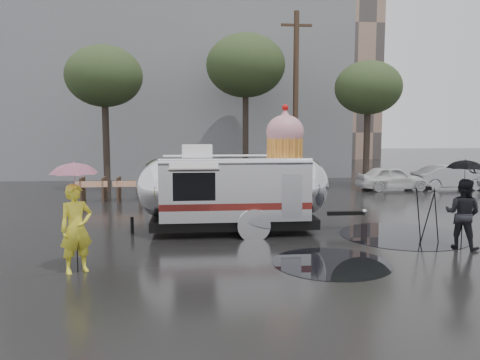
{
  "coord_description": "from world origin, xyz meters",
  "views": [
    {
      "loc": [
        -2.89,
        -10.13,
        3.03
      ],
      "look_at": [
        -1.49,
        3.5,
        1.53
      ],
      "focal_mm": 35.0,
      "sensor_mm": 36.0,
      "label": 1
    }
  ],
  "objects": [
    {
      "name": "tree_mid",
      "position": [
        0.0,
        15.0,
        6.34
      ],
      "size": [
        4.2,
        4.2,
        8.03
      ],
      "color": "#382D26",
      "rests_on": "ground"
    },
    {
      "name": "umbrella_pink",
      "position": [
        -5.33,
        -0.17,
        1.96
      ],
      "size": [
        1.2,
        1.2,
        2.37
      ],
      "color": "pink",
      "rests_on": "ground"
    },
    {
      "name": "tripod",
      "position": [
        3.37,
        1.63,
        0.9
      ],
      "size": [
        0.56,
        0.63,
        1.52
      ],
      "rotation": [
        0.0,
        0.0,
        0.06
      ],
      "color": "black",
      "rests_on": "ground"
    },
    {
      "name": "person_left",
      "position": [
        -5.33,
        -0.17,
        0.94
      ],
      "size": [
        0.82,
        0.75,
        1.89
      ],
      "primitive_type": "imported",
      "rotation": [
        0.0,
        0.0,
        0.57
      ],
      "color": "yellow",
      "rests_on": "ground"
    },
    {
      "name": "barricade_row",
      "position": [
        -5.55,
        9.96,
        0.52
      ],
      "size": [
        4.3,
        0.8,
        1.0
      ],
      "color": "#473323",
      "rests_on": "ground"
    },
    {
      "name": "tree_left",
      "position": [
        -7.0,
        13.0,
        5.48
      ],
      "size": [
        3.64,
        3.64,
        6.95
      ],
      "color": "#382D26",
      "rests_on": "ground"
    },
    {
      "name": "puddles",
      "position": [
        3.38,
        0.63,
        0.0
      ],
      "size": [
        9.23,
        7.26,
        0.01
      ],
      "color": "black",
      "rests_on": "ground"
    },
    {
      "name": "tree_right",
      "position": [
        6.0,
        13.0,
        5.06
      ],
      "size": [
        3.36,
        3.36,
        6.42
      ],
      "color": "#382D26",
      "rests_on": "ground"
    },
    {
      "name": "person_right",
      "position": [
        3.92,
        0.89,
        0.89
      ],
      "size": [
        0.94,
        0.95,
        1.79
      ],
      "primitive_type": "imported",
      "rotation": [
        0.0,
        0.0,
        2.34
      ],
      "color": "black",
      "rests_on": "ground"
    },
    {
      "name": "ground",
      "position": [
        0.0,
        0.0,
        0.0
      ],
      "size": [
        120.0,
        120.0,
        0.0
      ],
      "primitive_type": "plane",
      "color": "black",
      "rests_on": "ground"
    },
    {
      "name": "airstream_trailer",
      "position": [
        -1.6,
        3.49,
        1.34
      ],
      "size": [
        7.1,
        2.7,
        3.82
      ],
      "rotation": [
        0.0,
        0.0,
        -0.01
      ],
      "color": "silver",
      "rests_on": "ground"
    },
    {
      "name": "utility_pole",
      "position": [
        2.5,
        14.0,
        4.62
      ],
      "size": [
        1.6,
        0.28,
        9.0
      ],
      "color": "#473323",
      "rests_on": "ground"
    },
    {
      "name": "umbrella_black",
      "position": [
        3.92,
        0.89,
        1.92
      ],
      "size": [
        1.09,
        1.09,
        2.29
      ],
      "color": "black",
      "rests_on": "ground"
    },
    {
      "name": "grey_building",
      "position": [
        -4.0,
        24.0,
        6.5
      ],
      "size": [
        22.0,
        12.0,
        13.0
      ],
      "primitive_type": "cube",
      "color": "slate",
      "rests_on": "ground"
    }
  ]
}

